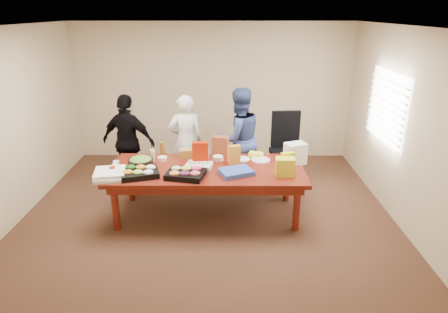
{
  "coord_description": "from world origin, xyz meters",
  "views": [
    {
      "loc": [
        0.28,
        -5.13,
        2.89
      ],
      "look_at": [
        0.25,
        0.1,
        0.89
      ],
      "focal_mm": 30.79,
      "sensor_mm": 36.0,
      "label": 1
    }
  ],
  "objects_px": {
    "person_right": "(239,139)",
    "sheet_cake": "(199,166)",
    "conference_table": "(207,191)",
    "office_chair": "(286,151)",
    "person_center": "(186,141)",
    "salad_bowl": "(141,163)"
  },
  "relations": [
    {
      "from": "office_chair",
      "to": "sheet_cake",
      "type": "height_order",
      "value": "office_chair"
    },
    {
      "from": "conference_table",
      "to": "person_right",
      "type": "bearing_deg",
      "value": 64.12
    },
    {
      "from": "person_center",
      "to": "salad_bowl",
      "type": "xyz_separation_m",
      "value": [
        -0.55,
        -1.04,
        0.01
      ]
    },
    {
      "from": "sheet_cake",
      "to": "conference_table",
      "type": "bearing_deg",
      "value": 6.53
    },
    {
      "from": "person_center",
      "to": "salad_bowl",
      "type": "distance_m",
      "value": 1.17
    },
    {
      "from": "person_center",
      "to": "person_right",
      "type": "xyz_separation_m",
      "value": [
        0.9,
        -0.08,
        0.07
      ]
    },
    {
      "from": "sheet_cake",
      "to": "office_chair",
      "type": "bearing_deg",
      "value": 48.93
    },
    {
      "from": "person_center",
      "to": "sheet_cake",
      "type": "height_order",
      "value": "person_center"
    },
    {
      "from": "office_chair",
      "to": "conference_table",
      "type": "bearing_deg",
      "value": -142.97
    },
    {
      "from": "person_center",
      "to": "salad_bowl",
      "type": "relative_size",
      "value": 4.34
    },
    {
      "from": "person_center",
      "to": "sheet_cake",
      "type": "bearing_deg",
      "value": 92.5
    },
    {
      "from": "person_right",
      "to": "sheet_cake",
      "type": "xyz_separation_m",
      "value": [
        -0.6,
        -0.99,
        -0.08
      ]
    },
    {
      "from": "person_right",
      "to": "sheet_cake",
      "type": "height_order",
      "value": "person_right"
    },
    {
      "from": "conference_table",
      "to": "person_center",
      "type": "distance_m",
      "value": 1.23
    },
    {
      "from": "conference_table",
      "to": "sheet_cake",
      "type": "bearing_deg",
      "value": 175.69
    },
    {
      "from": "office_chair",
      "to": "salad_bowl",
      "type": "height_order",
      "value": "office_chair"
    },
    {
      "from": "person_center",
      "to": "salad_bowl",
      "type": "bearing_deg",
      "value": 48.96
    },
    {
      "from": "sheet_cake",
      "to": "salad_bowl",
      "type": "xyz_separation_m",
      "value": [
        -0.85,
        0.04,
        0.03
      ]
    },
    {
      "from": "conference_table",
      "to": "sheet_cake",
      "type": "relative_size",
      "value": 7.65
    },
    {
      "from": "conference_table",
      "to": "person_center",
      "type": "relative_size",
      "value": 1.75
    },
    {
      "from": "office_chair",
      "to": "person_center",
      "type": "height_order",
      "value": "person_center"
    },
    {
      "from": "person_right",
      "to": "sheet_cake",
      "type": "relative_size",
      "value": 4.73
    }
  ]
}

